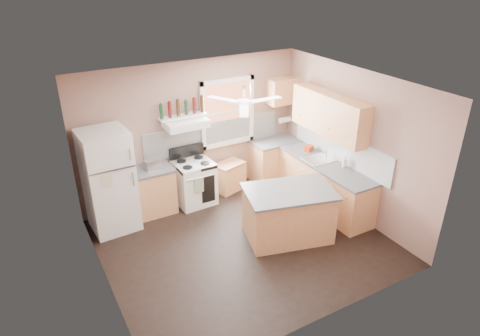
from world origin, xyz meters
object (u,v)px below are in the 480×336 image
toaster (153,164)px  stove (194,183)px  island (288,215)px  cart (229,177)px  refrigerator (109,181)px

toaster → stove: 0.96m
toaster → stove: size_ratio=0.33×
toaster → island: 2.60m
cart → island: 1.97m
toaster → cart: (1.61, 0.08, -0.69)m
toaster → cart: size_ratio=0.47×
refrigerator → cart: (2.43, 0.20, -0.61)m
toaster → island: toaster is taller
island → cart: bearing=107.3°
refrigerator → island: (2.52, -1.77, -0.48)m
refrigerator → cart: size_ratio=3.07×
cart → island: size_ratio=0.43×
refrigerator → stove: (1.60, 0.07, -0.48)m
cart → stove: bearing=172.8°
cart → refrigerator: bearing=168.8°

